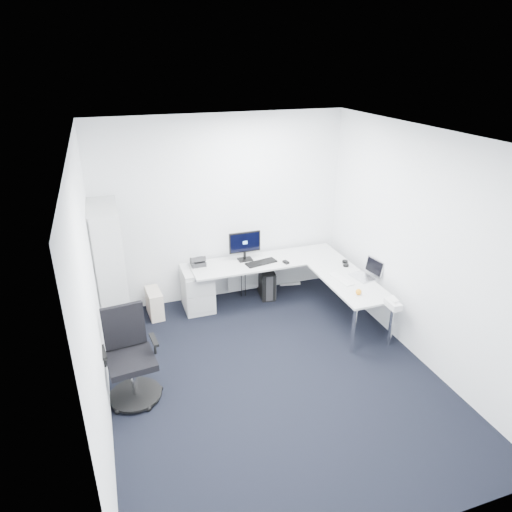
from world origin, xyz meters
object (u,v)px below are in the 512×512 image
object	(u,v)px
laptop	(363,270)
l_desk	(275,289)
monitor	(245,246)
bookshelf	(111,274)
task_chair	(131,359)

from	to	relation	value
laptop	l_desk	bearing A→B (deg)	137.91
l_desk	monitor	distance (m)	0.76
bookshelf	laptop	size ratio (longest dim) A/B	5.36
bookshelf	task_chair	bearing A→B (deg)	-86.08
l_desk	laptop	distance (m)	1.27
task_chair	laptop	world-z (taller)	task_chair
bookshelf	laptop	xyz separation A→B (m)	(3.19, -0.69, -0.12)
task_chair	laptop	distance (m)	3.17
laptop	bookshelf	bearing A→B (deg)	157.97
bookshelf	monitor	size ratio (longest dim) A/B	3.82
task_chair	monitor	size ratio (longest dim) A/B	2.21
task_chair	monitor	distance (m)	2.48
l_desk	task_chair	size ratio (longest dim) A/B	2.17
l_desk	bookshelf	size ratio (longest dim) A/B	1.26
l_desk	task_chair	bearing A→B (deg)	-148.57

